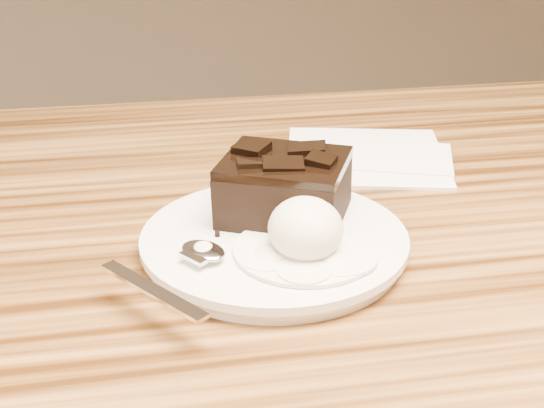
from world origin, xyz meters
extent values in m
cylinder|color=white|center=(-0.02, -0.03, 0.76)|extent=(0.22, 0.22, 0.02)
cube|color=black|center=(-0.01, 0.00, 0.79)|extent=(0.13, 0.12, 0.05)
ellipsoid|color=#F2EBCE|center=(0.00, -0.06, 0.79)|extent=(0.06, 0.06, 0.05)
cylinder|color=white|center=(0.00, -0.06, 0.77)|extent=(0.11, 0.11, 0.00)
cube|color=white|center=(0.11, 0.16, 0.75)|extent=(0.20, 0.20, 0.01)
cube|color=black|center=(-0.03, -0.07, 0.77)|extent=(0.01, 0.01, 0.00)
cube|color=black|center=(0.03, -0.08, 0.77)|extent=(0.01, 0.01, 0.00)
cube|color=black|center=(-0.07, -0.02, 0.77)|extent=(0.00, 0.01, 0.00)
cube|color=black|center=(-0.05, -0.07, 0.77)|extent=(0.01, 0.01, 0.00)
camera|label=1|loc=(-0.12, -0.55, 1.05)|focal=49.18mm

